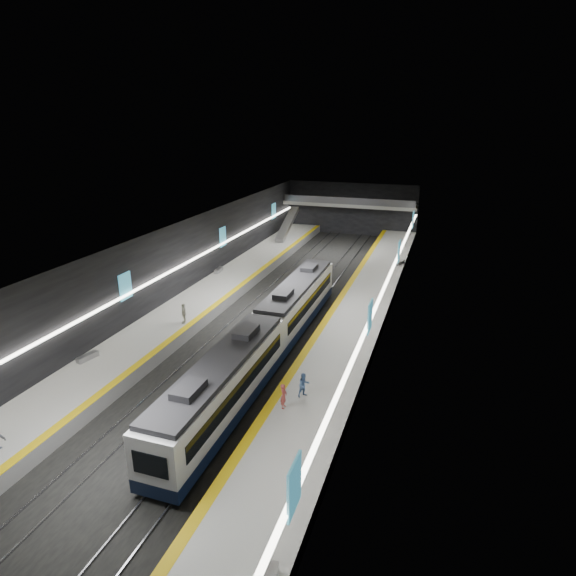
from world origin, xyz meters
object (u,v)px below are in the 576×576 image
(bench_left_near, at_px, (88,357))
(passenger_right_a, at_px, (284,396))
(passenger_left_a, at_px, (184,313))
(train, at_px, (267,335))
(escalator, at_px, (287,224))
(bench_left_far, at_px, (219,270))
(passenger_right_b, at_px, (304,385))
(bench_right_far, at_px, (400,263))

(bench_left_near, xyz_separation_m, passenger_right_a, (15.32, -1.28, 0.58))
(bench_left_near, xyz_separation_m, passenger_left_a, (3.27, 7.96, 0.67))
(train, distance_m, passenger_right_a, 7.70)
(escalator, bearing_deg, bench_left_near, -92.39)
(escalator, height_order, bench_left_far, escalator)
(bench_left_far, relative_size, passenger_right_b, 1.10)
(passenger_left_a, bearing_deg, bench_right_far, 128.00)
(bench_left_near, height_order, passenger_right_a, passenger_right_a)
(bench_left_far, bearing_deg, train, -59.38)
(bench_left_far, bearing_deg, escalator, 77.93)
(bench_left_near, bearing_deg, train, 38.24)
(bench_right_far, bearing_deg, passenger_right_b, -73.74)
(train, xyz_separation_m, passenger_left_a, (-8.40, 2.47, -0.33))
(train, relative_size, bench_left_near, 18.44)
(bench_right_far, xyz_separation_m, passenger_right_a, (-3.35, -32.52, 0.58))
(bench_right_far, distance_m, passenger_right_a, 32.70)
(escalator, xyz_separation_m, passenger_left_a, (1.60, -32.04, -1.03))
(escalator, bearing_deg, train, -73.84)
(escalator, relative_size, bench_right_far, 4.93)
(bench_right_far, distance_m, passenger_right_b, 31.05)
(train, distance_m, passenger_right_b, 6.84)
(bench_left_far, distance_m, bench_right_far, 21.24)
(train, bearing_deg, passenger_right_b, -49.51)
(bench_left_near, height_order, passenger_left_a, passenger_left_a)
(bench_left_far, bearing_deg, passenger_left_a, -81.20)
(train, bearing_deg, escalator, 106.16)
(bench_right_far, bearing_deg, passenger_right_a, -74.88)
(train, relative_size, bench_right_far, 18.52)
(passenger_left_a, bearing_deg, escalator, 164.34)
(train, bearing_deg, passenger_left_a, 163.65)
(bench_left_near, bearing_deg, passenger_right_a, 8.26)
(bench_left_far, xyz_separation_m, passenger_left_a, (3.60, -13.79, 0.66))
(bench_left_far, relative_size, bench_right_far, 1.07)
(bench_left_near, height_order, bench_right_far, bench_left_near)
(bench_left_near, distance_m, passenger_left_a, 8.63)
(bench_left_far, relative_size, passenger_right_a, 1.11)
(passenger_right_b, bearing_deg, escalator, 62.58)
(escalator, relative_size, passenger_right_b, 5.07)
(bench_right_far, bearing_deg, train, -84.20)
(passenger_right_b, distance_m, passenger_left_a, 14.95)
(bench_left_near, bearing_deg, passenger_right_b, 14.10)
(bench_left_far, bearing_deg, bench_right_far, 20.73)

